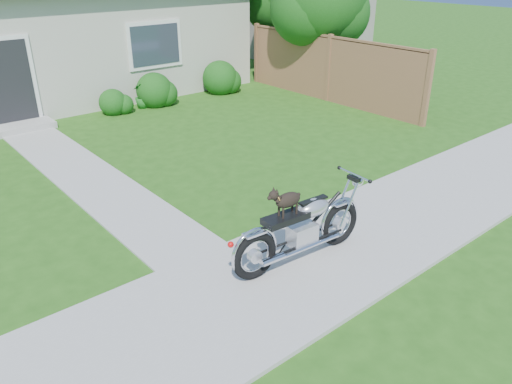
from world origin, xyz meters
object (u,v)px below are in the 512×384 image
at_px(motorcycle_with_dog, 302,226).
at_px(potted_plant_right, 142,95).
at_px(house, 26,21).
at_px(fence, 329,68).
at_px(tree_near, 326,2).

bearing_deg(motorcycle_with_dog, potted_plant_right, 80.65).
xyz_separation_m(house, fence, (6.30, -6.24, -1.22)).
relative_size(tree_near, motorcycle_with_dog, 1.86).
relative_size(house, motorcycle_with_dog, 5.67).
bearing_deg(tree_near, potted_plant_right, 160.74).
xyz_separation_m(house, potted_plant_right, (1.72, -3.44, -1.80)).
xyz_separation_m(tree_near, potted_plant_right, (-5.31, 1.86, -2.30)).
bearing_deg(motorcycle_with_dog, tree_near, 46.34).
xyz_separation_m(house, motorcycle_with_dog, (-0.39, -11.93, -1.60)).
xyz_separation_m(fence, motorcycle_with_dog, (-6.69, -5.68, -0.38)).
height_order(house, motorcycle_with_dog, house).
bearing_deg(house, motorcycle_with_dog, -91.86).
distance_m(potted_plant_right, motorcycle_with_dog, 8.74).
bearing_deg(fence, motorcycle_with_dog, -139.66).
distance_m(tree_near, motorcycle_with_dog, 10.16).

